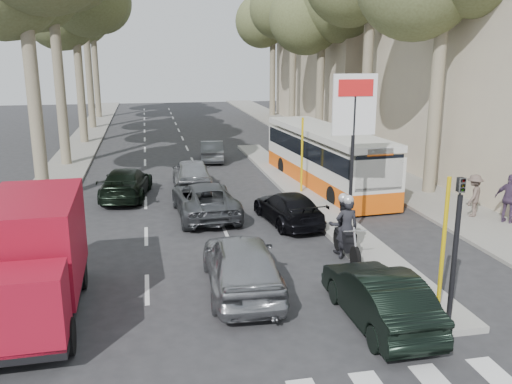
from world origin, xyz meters
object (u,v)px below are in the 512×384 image
silver_hatchback (242,263)px  motorcycle (345,228)px  red_truck (33,258)px  dark_hatchback (379,296)px  city_bus (325,156)px

silver_hatchback → motorcycle: motorcycle is taller
motorcycle → red_truck: bearing=-162.4°
silver_hatchback → red_truck: 5.20m
red_truck → dark_hatchback: bearing=-15.1°
silver_hatchback → red_truck: (-5.13, -0.46, 0.73)m
dark_hatchback → motorcycle: size_ratio=1.67×
silver_hatchback → city_bus: (5.98, 10.96, 0.68)m
dark_hatchback → city_bus: size_ratio=0.38×
city_bus → motorcycle: (-2.39, -9.10, -0.53)m
silver_hatchback → motorcycle: 4.05m
dark_hatchback → red_truck: size_ratio=0.76×
dark_hatchback → city_bus: bearing=-104.2°
dark_hatchback → red_truck: 8.27m
dark_hatchback → motorcycle: (0.72, 4.26, 0.27)m
silver_hatchback → motorcycle: (3.59, 1.86, 0.16)m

